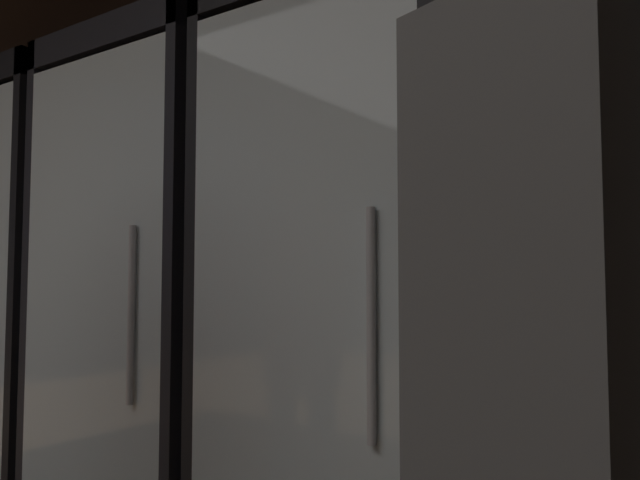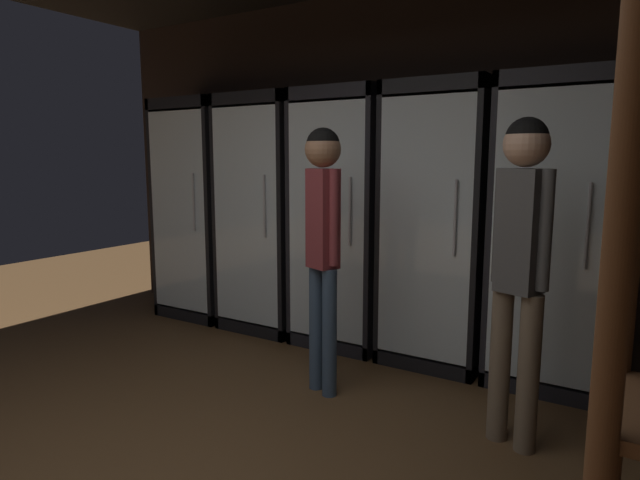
{
  "view_description": "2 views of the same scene",
  "coord_description": "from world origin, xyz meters",
  "px_view_note": "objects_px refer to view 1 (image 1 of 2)",
  "views": [
    {
      "loc": [
        1.33,
        1.21,
        1.2
      ],
      "look_at": [
        0.33,
        2.65,
        1.32
      ],
      "focal_mm": 36.48,
      "sensor_mm": 36.0,
      "label": 1
    },
    {
      "loc": [
        1.74,
        -1.03,
        1.51
      ],
      "look_at": [
        -0.63,
        2.77,
        0.82
      ],
      "focal_mm": 30.53,
      "sensor_mm": 36.0,
      "label": 2
    }
  ],
  "objects_px": {
    "cooler_right": "(365,360)",
    "cooler_left": "(38,333)",
    "cooler_center": "(169,343)",
    "shopper_far": "(552,456)"
  },
  "relations": [
    {
      "from": "cooler_center",
      "to": "cooler_right",
      "type": "distance_m",
      "value": 0.78
    },
    {
      "from": "cooler_center",
      "to": "cooler_right",
      "type": "bearing_deg",
      "value": 0.03
    },
    {
      "from": "cooler_left",
      "to": "shopper_far",
      "type": "bearing_deg",
      "value": -22.47
    },
    {
      "from": "cooler_left",
      "to": "cooler_right",
      "type": "distance_m",
      "value": 1.56
    },
    {
      "from": "cooler_left",
      "to": "shopper_far",
      "type": "height_order",
      "value": "cooler_left"
    },
    {
      "from": "cooler_left",
      "to": "cooler_center",
      "type": "xyz_separation_m",
      "value": [
        0.78,
        0.0,
        -0.0
      ]
    },
    {
      "from": "cooler_left",
      "to": "cooler_center",
      "type": "bearing_deg",
      "value": 0.01
    },
    {
      "from": "cooler_left",
      "to": "cooler_center",
      "type": "distance_m",
      "value": 0.78
    },
    {
      "from": "cooler_right",
      "to": "shopper_far",
      "type": "relative_size",
      "value": 1.19
    },
    {
      "from": "cooler_right",
      "to": "cooler_left",
      "type": "bearing_deg",
      "value": -179.98
    }
  ]
}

